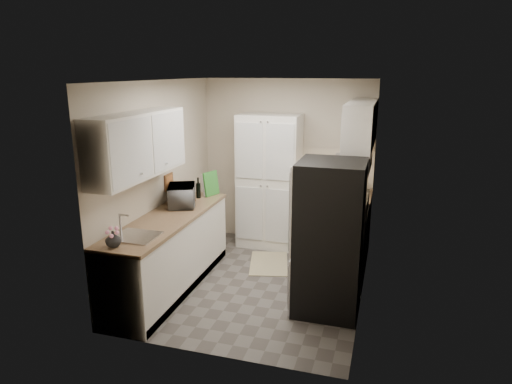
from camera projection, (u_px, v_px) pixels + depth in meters
The scene contains 16 objects.
ground at pixel (257, 282), 5.82m from camera, with size 3.20×3.20×0.00m, color #56514C.
room_shell at pixel (256, 157), 5.39m from camera, with size 2.64×3.24×2.52m.
pantry_cabinet at pixel (269, 181), 6.83m from camera, with size 0.90×0.55×2.00m, color silver.
base_cabinet_left at pixel (170, 254), 5.58m from camera, with size 0.60×2.30×0.88m, color silver.
countertop_left at pixel (168, 218), 5.46m from camera, with size 0.63×2.33×0.04m, color #846647.
base_cabinet_right at pixel (347, 227), 6.53m from camera, with size 0.60×0.80×0.88m, color silver.
countertop_right at pixel (349, 196), 6.41m from camera, with size 0.63×0.83×0.04m, color #846647.
electric_range at pixel (339, 244), 5.79m from camera, with size 0.71×0.78×1.13m.
refrigerator at pixel (329, 238), 4.96m from camera, with size 0.70×0.72×1.70m, color #B7B7BC.
microwave at pixel (182, 196), 5.86m from camera, with size 0.49×0.33×0.27m, color #ADACB1.
wine_bottle at pixel (198, 189), 6.22m from camera, with size 0.07×0.07×0.26m, color black.
flower_vase at pixel (113, 239), 4.51m from camera, with size 0.16×0.16×0.16m, color silver.
cutting_board at pixel (211, 184), 6.34m from camera, with size 0.02×0.27×0.34m, color #30822C.
toaster_oven at pixel (354, 188), 6.39m from camera, with size 0.28×0.35×0.20m, color #B8B7BC.
fruit_basket at pixel (353, 176), 6.38m from camera, with size 0.25×0.25×0.11m, color #FF9E00, non-canonical shape.
kitchen_mat at pixel (269, 263), 6.36m from camera, with size 0.51×0.82×0.01m, color tan.
Camera 1 is at (1.50, -5.10, 2.62)m, focal length 32.00 mm.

